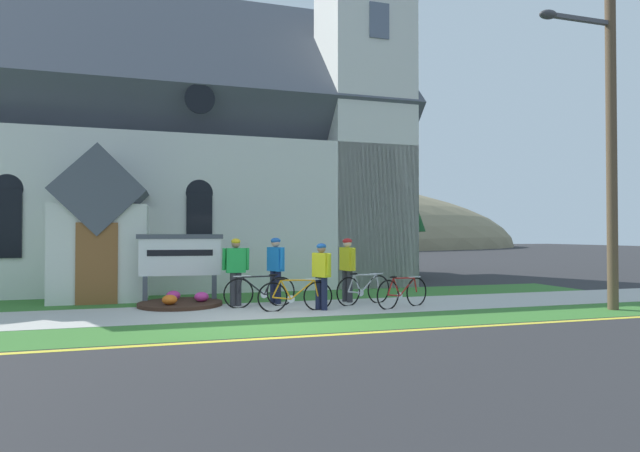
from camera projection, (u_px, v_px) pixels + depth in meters
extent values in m
plane|color=#2B2B2D|center=(241.00, 298.00, 14.37)|extent=(140.00, 140.00, 0.00)
cube|color=#B7B5AD|center=(208.00, 312.00, 11.70)|extent=(32.00, 2.61, 0.01)
cube|color=#38722D|center=(216.00, 330.00, 9.56)|extent=(32.00, 1.84, 0.01)
cube|color=#38722D|center=(201.00, 299.00, 14.12)|extent=(24.00, 2.44, 0.01)
cube|color=yellow|center=(221.00, 341.00, 8.53)|extent=(28.00, 0.16, 0.01)
cube|color=silver|center=(193.00, 219.00, 20.07)|extent=(14.63, 9.88, 4.85)
cube|color=#4C515B|center=(193.00, 120.00, 20.14)|extent=(15.13, 10.06, 10.06)
cube|color=silver|center=(364.00, 132.00, 18.43)|extent=(2.92, 2.92, 11.02)
cube|color=slate|center=(379.00, 20.00, 17.07)|extent=(0.70, 0.06, 1.20)
cube|color=silver|center=(101.00, 253.00, 13.80)|extent=(2.40, 1.60, 2.60)
cube|color=#4C515B|center=(102.00, 192.00, 13.83)|extent=(2.40, 1.80, 2.40)
cube|color=brown|center=(97.00, 264.00, 13.01)|extent=(1.00, 0.06, 2.10)
cube|color=black|center=(6.00, 223.00, 13.86)|extent=(0.76, 0.06, 1.90)
cone|color=black|center=(7.00, 188.00, 13.87)|extent=(0.80, 0.06, 0.80)
cube|color=black|center=(199.00, 224.00, 15.30)|extent=(0.76, 0.06, 1.90)
cone|color=black|center=(199.00, 193.00, 15.31)|extent=(0.80, 0.06, 0.80)
cylinder|color=black|center=(200.00, 99.00, 15.36)|extent=(0.90, 0.06, 0.90)
cube|color=#474C56|center=(145.00, 290.00, 13.03)|extent=(0.12, 0.12, 0.72)
cube|color=#474C56|center=(214.00, 289.00, 13.44)|extent=(0.12, 0.12, 0.72)
cube|color=white|center=(180.00, 257.00, 13.25)|extent=(2.07, 0.18, 0.96)
cube|color=#474C56|center=(180.00, 237.00, 13.26)|extent=(2.19, 0.22, 0.12)
cube|color=black|center=(180.00, 253.00, 13.21)|extent=(1.65, 0.09, 0.16)
cylinder|color=#382319|center=(180.00, 304.00, 12.76)|extent=(2.08, 2.08, 0.10)
ellipsoid|color=#CC338C|center=(201.00, 297.00, 12.84)|extent=(0.36, 0.36, 0.24)
ellipsoid|color=#CC338C|center=(173.00, 295.00, 13.15)|extent=(0.36, 0.36, 0.24)
ellipsoid|color=orange|center=(170.00, 300.00, 12.27)|extent=(0.36, 0.36, 0.24)
torus|color=black|center=(388.00, 295.00, 12.18)|extent=(0.70, 0.30, 0.73)
torus|color=black|center=(417.00, 292.00, 12.79)|extent=(0.70, 0.30, 0.73)
cylinder|color=#A51E19|center=(407.00, 287.00, 12.58)|extent=(0.52, 0.23, 0.44)
cylinder|color=#A51E19|center=(404.00, 278.00, 12.52)|extent=(0.71, 0.30, 0.07)
cylinder|color=#A51E19|center=(397.00, 287.00, 12.36)|extent=(0.25, 0.12, 0.46)
cylinder|color=#A51E19|center=(394.00, 295.00, 12.30)|extent=(0.39, 0.18, 0.09)
cylinder|color=#A51E19|center=(391.00, 287.00, 12.23)|extent=(0.21, 0.11, 0.40)
cylinder|color=#A51E19|center=(415.00, 285.00, 12.77)|extent=(0.12, 0.08, 0.37)
ellipsoid|color=black|center=(393.00, 277.00, 12.29)|extent=(0.25, 0.16, 0.05)
cylinder|color=silver|center=(414.00, 277.00, 12.75)|extent=(0.42, 0.18, 0.03)
cylinder|color=silver|center=(400.00, 296.00, 12.42)|extent=(0.18, 0.08, 0.18)
torus|color=black|center=(281.00, 292.00, 12.79)|extent=(0.75, 0.12, 0.75)
torus|color=black|center=(239.00, 294.00, 12.37)|extent=(0.75, 0.12, 0.75)
cylinder|color=black|center=(253.00, 286.00, 12.52)|extent=(0.58, 0.10, 0.48)
cylinder|color=black|center=(258.00, 277.00, 12.57)|extent=(0.80, 0.13, 0.04)
cylinder|color=black|center=(269.00, 285.00, 12.68)|extent=(0.27, 0.07, 0.47)
cylinder|color=black|center=(272.00, 293.00, 12.71)|extent=(0.44, 0.09, 0.09)
cylinder|color=black|center=(277.00, 284.00, 12.76)|extent=(0.23, 0.06, 0.41)
cylinder|color=black|center=(240.00, 285.00, 12.39)|extent=(0.12, 0.05, 0.41)
ellipsoid|color=black|center=(273.00, 275.00, 12.73)|extent=(0.25, 0.11, 0.05)
cylinder|color=silver|center=(242.00, 276.00, 12.41)|extent=(0.44, 0.08, 0.03)
cylinder|color=silver|center=(264.00, 295.00, 12.62)|extent=(0.18, 0.04, 0.18)
torus|color=black|center=(272.00, 297.00, 11.80)|extent=(0.70, 0.08, 0.70)
torus|color=black|center=(318.00, 296.00, 12.03)|extent=(0.70, 0.08, 0.70)
cylinder|color=orange|center=(303.00, 290.00, 11.95)|extent=(0.58, 0.08, 0.46)
cylinder|color=orange|center=(298.00, 280.00, 11.93)|extent=(0.80, 0.09, 0.04)
cylinder|color=orange|center=(286.00, 290.00, 11.87)|extent=(0.27, 0.05, 0.46)
cylinder|color=orange|center=(282.00, 298.00, 11.84)|extent=(0.44, 0.07, 0.09)
cylinder|color=orange|center=(277.00, 289.00, 11.82)|extent=(0.23, 0.05, 0.41)
cylinder|color=orange|center=(316.00, 288.00, 12.02)|extent=(0.12, 0.04, 0.39)
ellipsoid|color=black|center=(281.00, 279.00, 11.85)|extent=(0.24, 0.10, 0.05)
cylinder|color=silver|center=(314.00, 279.00, 12.02)|extent=(0.44, 0.06, 0.03)
cylinder|color=silver|center=(291.00, 299.00, 11.89)|extent=(0.18, 0.03, 0.18)
torus|color=black|center=(348.00, 292.00, 12.78)|extent=(0.72, 0.27, 0.75)
torus|color=black|center=(379.00, 289.00, 13.36)|extent=(0.72, 0.27, 0.75)
cylinder|color=#B7B7BC|center=(369.00, 284.00, 13.16)|extent=(0.53, 0.21, 0.47)
cylinder|color=#B7B7BC|center=(365.00, 275.00, 13.10)|extent=(0.72, 0.27, 0.06)
cylinder|color=#B7B7BC|center=(357.00, 284.00, 12.95)|extent=(0.25, 0.11, 0.48)
cylinder|color=#B7B7BC|center=(355.00, 292.00, 12.90)|extent=(0.40, 0.16, 0.09)
cylinder|color=#B7B7BC|center=(351.00, 283.00, 12.84)|extent=(0.21, 0.10, 0.43)
cylinder|color=#B7B7BC|center=(377.00, 282.00, 13.34)|extent=(0.12, 0.07, 0.40)
ellipsoid|color=black|center=(354.00, 274.00, 12.89)|extent=(0.25, 0.15, 0.05)
cylinder|color=silver|center=(376.00, 274.00, 13.32)|extent=(0.43, 0.17, 0.03)
cylinder|color=silver|center=(361.00, 293.00, 13.01)|extent=(0.18, 0.08, 0.18)
cylinder|color=#2D2D33|center=(238.00, 289.00, 12.74)|extent=(0.15, 0.15, 0.84)
cylinder|color=#2D2D33|center=(233.00, 290.00, 12.69)|extent=(0.15, 0.15, 0.84)
cube|color=green|center=(236.00, 260.00, 12.73)|extent=(0.48, 0.23, 0.61)
sphere|color=#936B51|center=(236.00, 244.00, 12.73)|extent=(0.22, 0.22, 0.22)
ellipsoid|color=gold|center=(236.00, 241.00, 12.73)|extent=(0.24, 0.28, 0.15)
cylinder|color=green|center=(247.00, 259.00, 12.79)|extent=(0.09, 0.14, 0.56)
cylinder|color=green|center=(224.00, 259.00, 12.67)|extent=(0.09, 0.20, 0.56)
cylinder|color=#2D2D33|center=(345.00, 286.00, 13.60)|extent=(0.15, 0.15, 0.84)
cylinder|color=#2D2D33|center=(350.00, 287.00, 13.41)|extent=(0.15, 0.15, 0.84)
cube|color=yellow|center=(347.00, 259.00, 13.52)|extent=(0.32, 0.51, 0.61)
sphere|color=beige|center=(347.00, 243.00, 13.53)|extent=(0.22, 0.22, 0.22)
ellipsoid|color=red|center=(347.00, 241.00, 13.53)|extent=(0.32, 0.29, 0.15)
cylinder|color=yellow|center=(343.00, 257.00, 13.79)|extent=(0.09, 0.24, 0.55)
cylinder|color=yellow|center=(352.00, 258.00, 13.26)|extent=(0.09, 0.24, 0.55)
cylinder|color=#191E38|center=(318.00, 293.00, 12.13)|extent=(0.15, 0.15, 0.78)
cylinder|color=#191E38|center=(324.00, 294.00, 12.00)|extent=(0.15, 0.15, 0.78)
cube|color=yellow|center=(321.00, 265.00, 12.07)|extent=(0.39, 0.48, 0.57)
sphere|color=#936B51|center=(321.00, 249.00, 12.08)|extent=(0.20, 0.20, 0.20)
ellipsoid|color=#1E59B2|center=(321.00, 246.00, 12.08)|extent=(0.33, 0.31, 0.14)
cylinder|color=yellow|center=(314.00, 263.00, 12.29)|extent=(0.09, 0.11, 0.52)
cylinder|color=yellow|center=(329.00, 264.00, 11.86)|extent=(0.09, 0.21, 0.52)
cylinder|color=#191E38|center=(273.00, 287.00, 13.26)|extent=(0.15, 0.15, 0.85)
cylinder|color=#191E38|center=(278.00, 288.00, 13.11)|extent=(0.15, 0.15, 0.85)
cube|color=blue|center=(276.00, 259.00, 13.20)|extent=(0.40, 0.51, 0.62)
sphere|color=tan|center=(276.00, 243.00, 13.20)|extent=(0.22, 0.22, 0.22)
ellipsoid|color=#1E59B2|center=(276.00, 241.00, 13.20)|extent=(0.35, 0.33, 0.15)
cylinder|color=blue|center=(270.00, 258.00, 13.43)|extent=(0.09, 0.24, 0.56)
cylinder|color=blue|center=(282.00, 258.00, 12.96)|extent=(0.09, 0.15, 0.56)
cylinder|color=brown|center=(611.00, 116.00, 12.23)|extent=(0.24, 0.24, 9.28)
cube|color=#4C4C51|center=(580.00, 19.00, 12.01)|extent=(1.80, 0.10, 0.10)
ellipsoid|color=#3F3F44|center=(548.00, 14.00, 11.76)|extent=(0.44, 0.28, 0.20)
cylinder|color=#3D2D1E|center=(379.00, 254.00, 21.66)|extent=(0.30, 0.30, 1.92)
cone|color=#14471E|center=(378.00, 163.00, 21.73)|extent=(3.96, 3.96, 5.87)
ellipsoid|color=#847A5B|center=(187.00, 248.00, 68.23)|extent=(96.70, 46.82, 20.69)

